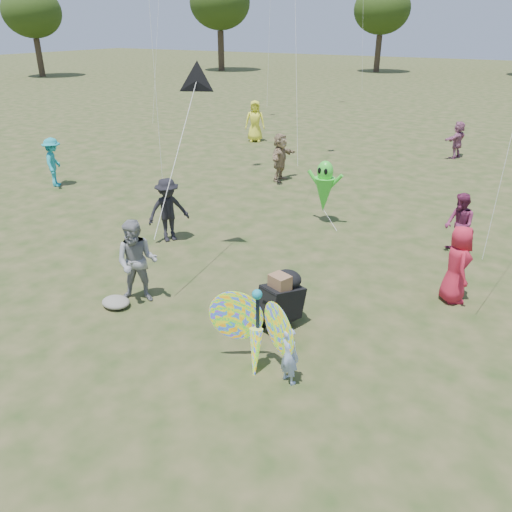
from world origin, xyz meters
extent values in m
plane|color=#51592B|center=(0.00, 0.00, 0.00)|extent=(160.00, 160.00, 0.00)
imported|color=#9DB1DE|center=(1.35, -0.17, 0.48)|extent=(0.41, 0.34, 0.97)
imported|color=gray|center=(-2.32, 0.57, 0.85)|extent=(1.03, 0.96, 1.70)
ellipsoid|color=gray|center=(-2.58, 0.14, 0.09)|extent=(0.58, 0.47, 0.18)
imported|color=#B81D33|center=(3.04, 3.71, 0.79)|extent=(0.79, 0.91, 1.57)
imported|color=black|center=(-3.75, 3.26, 0.81)|extent=(1.07, 1.21, 1.62)
imported|color=#987E5D|center=(-3.79, 9.38, 0.82)|extent=(0.54, 1.55, 1.65)
imported|color=#73264B|center=(2.68, 6.02, 0.75)|extent=(0.89, 0.93, 1.50)
imported|color=yellow|center=(-7.75, 14.43, 0.92)|extent=(1.07, 0.94, 1.84)
imported|color=teal|center=(-10.06, 5.02, 0.81)|extent=(1.13, 1.19, 1.62)
imported|color=#A45D82|center=(0.92, 15.83, 0.74)|extent=(0.84, 1.44, 1.48)
cube|color=black|center=(0.55, 1.09, 0.55)|extent=(0.72, 0.96, 0.71)
cube|color=black|center=(0.55, 1.09, 0.22)|extent=(0.62, 0.78, 0.10)
ellipsoid|color=black|center=(0.55, 1.34, 0.88)|extent=(0.51, 0.45, 0.33)
cylinder|color=black|center=(0.31, 0.74, 0.15)|extent=(0.15, 0.30, 0.30)
cylinder|color=black|center=(0.79, 0.74, 0.15)|extent=(0.15, 0.30, 0.30)
cylinder|color=black|center=(0.55, 1.54, 0.11)|extent=(0.12, 0.22, 0.22)
cylinder|color=black|center=(0.55, 0.61, 0.98)|extent=(0.43, 0.17, 0.03)
cube|color=#8E6545|center=(0.55, 1.04, 0.96)|extent=(0.41, 0.38, 0.26)
ellipsoid|color=orange|center=(0.36, -0.09, 0.83)|extent=(0.98, 0.71, 1.24)
ellipsoid|color=orange|center=(1.12, -0.09, 0.83)|extent=(0.98, 0.71, 1.24)
cylinder|color=black|center=(0.74, -0.07, 0.78)|extent=(0.06, 0.06, 1.00)
cone|color=orange|center=(0.79, -0.24, 0.30)|extent=(0.36, 0.49, 0.93)
sphere|color=teal|center=(0.74, -0.09, 1.33)|extent=(0.16, 0.16, 0.16)
cone|color=black|center=(-2.51, 3.03, 3.95)|extent=(0.89, 0.62, 0.81)
cylinder|color=silver|center=(-2.22, 1.85, 2.66)|extent=(0.61, 2.37, 2.59)
cone|color=#3CDD34|center=(-0.89, 6.37, 0.80)|extent=(0.56, 0.56, 0.95)
ellipsoid|color=#3CDD34|center=(-0.89, 6.37, 1.45)|extent=(0.44, 0.39, 0.57)
ellipsoid|color=black|center=(-0.98, 6.19, 1.50)|extent=(0.10, 0.05, 0.17)
ellipsoid|color=black|center=(-0.80, 6.19, 1.50)|extent=(0.10, 0.05, 0.17)
cylinder|color=#3CDD34|center=(-1.19, 6.37, 1.20)|extent=(0.43, 0.10, 0.49)
cylinder|color=#3CDD34|center=(-0.59, 6.37, 1.20)|extent=(0.43, 0.10, 0.49)
cylinder|color=silver|center=(-0.59, 6.17, 0.20)|extent=(0.61, 0.41, 0.41)
cylinder|color=#3A2D21|center=(-30.00, 45.00, 2.10)|extent=(0.70, 0.70, 4.20)
ellipsoid|color=#2B4214|center=(-30.00, 45.00, 7.00)|extent=(6.60, 6.60, 5.61)
cylinder|color=#3A2D21|center=(-14.00, 52.00, 1.89)|extent=(0.63, 0.63, 3.78)
ellipsoid|color=#2B4214|center=(-14.00, 52.00, 6.30)|extent=(5.94, 5.94, 5.05)
cylinder|color=#3A2D21|center=(-42.00, 30.00, 1.78)|extent=(0.59, 0.59, 3.57)
ellipsoid|color=#2B4214|center=(-42.00, 30.00, 5.95)|extent=(5.61, 5.61, 4.77)
camera|label=1|loc=(4.02, -5.77, 5.05)|focal=35.00mm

